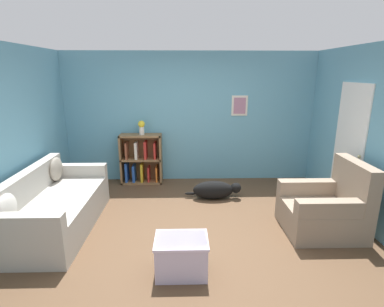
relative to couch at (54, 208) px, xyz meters
name	(u,v)px	position (x,y,z in m)	size (l,w,h in m)	color
ground_plane	(193,232)	(1.99, -0.16, -0.32)	(14.00, 14.00, 0.00)	brown
wall_back	(190,118)	(1.99, 2.09, 0.98)	(5.60, 0.13, 2.60)	#609EB7
wall_right	(382,142)	(4.53, -0.14, 0.97)	(0.16, 5.00, 2.60)	#609EB7
couch	(54,208)	(0.00, 0.00, 0.00)	(0.94, 2.02, 0.87)	#ADA89E
bookshelf	(141,160)	(0.99, 1.87, 0.15)	(0.83, 0.33, 1.00)	olive
recliner_chair	(327,208)	(3.88, -0.16, 0.02)	(1.02, 0.92, 1.03)	gray
coffee_table	(181,255)	(1.84, -1.06, -0.09)	(0.59, 0.43, 0.43)	#BCB2D1
dog	(215,190)	(2.42, 0.99, -0.15)	(1.01, 0.30, 0.33)	black
vase	(142,127)	(1.03, 1.85, 0.84)	(0.13, 0.13, 0.28)	silver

